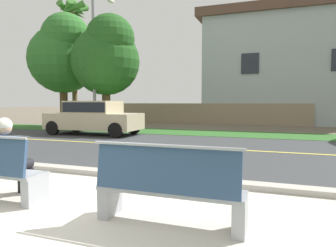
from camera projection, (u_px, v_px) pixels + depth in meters
ground_plane at (200, 142)px, 11.17m from camera, size 140.00×140.00×0.00m
sidewalk_pavement at (67, 212)px, 4.03m from camera, size 44.00×3.60×0.01m
curb_edge at (132, 175)px, 5.86m from camera, size 44.00×0.30×0.11m
street_asphalt at (190, 148)px, 9.76m from camera, size 52.00×8.00×0.01m
road_centre_line at (190, 148)px, 9.76m from camera, size 48.00×0.14×0.01m
far_verge_grass at (217, 133)px, 14.22m from camera, size 48.00×2.80×0.02m
bench_right at (168, 189)px, 3.54m from camera, size 1.79×0.48×1.01m
seated_person_blue at (11, 155)px, 4.56m from camera, size 0.52×0.68×1.25m
car_beige_near at (94, 116)px, 13.70m from camera, size 4.30×1.86×1.54m
streetlamp at (96, 49)px, 15.88m from camera, size 0.24×2.10×7.55m
shade_tree_far_left at (64, 54)px, 18.13m from camera, size 4.07×4.07×6.72m
shade_tree_left at (107, 56)px, 16.40m from camera, size 3.74×3.74×6.17m
palm_tree_short at (73, 25)px, 18.89m from camera, size 2.09×1.98×7.91m
garden_wall at (208, 114)px, 20.36m from camera, size 13.00×0.36×1.40m
house_across_street at (291, 68)px, 21.35m from camera, size 12.41×6.91×7.78m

